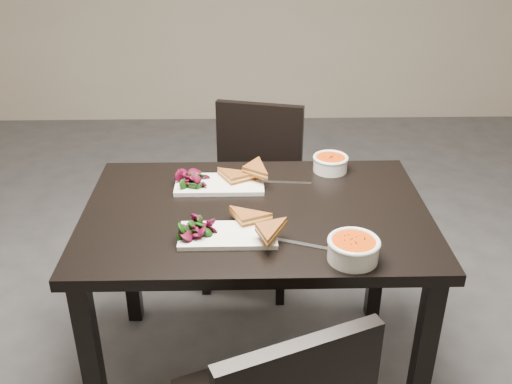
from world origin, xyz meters
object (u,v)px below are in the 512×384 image
at_px(table, 256,234).
at_px(soup_bowl_near, 353,248).
at_px(plate_far, 220,184).
at_px(chair_far, 254,184).
at_px(plate_near, 228,235).
at_px(soup_bowl_far, 330,163).

bearing_deg(table, soup_bowl_near, -47.56).
bearing_deg(soup_bowl_near, plate_far, 130.21).
height_order(chair_far, soup_bowl_near, chair_far).
distance_m(table, soup_bowl_near, 0.44).
height_order(chair_far, plate_far, chair_far).
relative_size(chair_far, soup_bowl_near, 5.35).
bearing_deg(chair_far, plate_far, -90.77).
distance_m(chair_far, plate_far, 0.62).
bearing_deg(table, plate_far, 126.03).
height_order(table, plate_far, plate_far).
distance_m(chair_far, soup_bowl_near, 1.11).
height_order(table, chair_far, chair_far).
xyz_separation_m(plate_near, soup_bowl_near, (0.38, -0.13, 0.03)).
relative_size(plate_near, soup_bowl_near, 1.97).
xyz_separation_m(table, plate_far, (-0.13, 0.18, 0.11)).
height_order(plate_near, plate_far, same).
distance_m(chair_far, soup_bowl_far, 0.59).
xyz_separation_m(plate_near, plate_far, (-0.04, 0.36, 0.00)).
bearing_deg(chair_far, soup_bowl_far, -40.92).
distance_m(soup_bowl_near, plate_far, 0.65).
distance_m(plate_near, soup_bowl_near, 0.40).
distance_m(chair_far, plate_near, 0.94).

